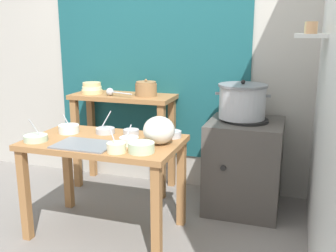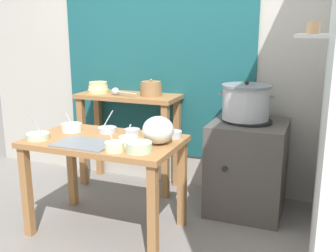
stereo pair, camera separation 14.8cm
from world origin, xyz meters
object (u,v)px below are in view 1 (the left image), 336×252
serving_tray (85,145)px  prep_bowl_0 (105,130)px  prep_bowl_1 (141,147)px  prep_bowl_7 (116,147)px  clay_pot (146,89)px  plastic_bag (159,130)px  back_shelf_table (123,118)px  ladle (111,92)px  prep_bowl_5 (129,141)px  steamer_pot (242,101)px  bowl_stack_enamel (92,88)px  prep_bowl_3 (69,128)px  prep_bowl_4 (36,138)px  prep_bowl_6 (172,134)px  prep_bowl_2 (131,132)px  stove_block (244,165)px  prep_table (105,154)px

serving_tray → prep_bowl_0: prep_bowl_0 is taller
prep_bowl_1 → prep_bowl_7: (-0.15, -0.05, -0.00)m
clay_pot → plastic_bag: 0.94m
back_shelf_table → serving_tray: 1.04m
ladle → prep_bowl_5: (0.54, -0.83, -0.19)m
prep_bowl_7 → steamer_pot: bearing=56.1°
bowl_stack_enamel → prep_bowl_7: bearing=-54.7°
bowl_stack_enamel → prep_bowl_0: bowl_stack_enamel is taller
clay_pot → prep_bowl_3: bearing=-113.6°
prep_bowl_4 → prep_bowl_6: size_ratio=1.29×
prep_bowl_7 → prep_bowl_2: bearing=100.3°
serving_tray → prep_bowl_4: 0.38m
prep_bowl_5 → prep_bowl_7: 0.18m
back_shelf_table → prep_bowl_3: back_shelf_table is taller
steamer_pot → prep_bowl_4: size_ratio=2.62×
prep_bowl_2 → prep_bowl_0: bearing=-178.9°
steamer_pot → prep_bowl_0: 1.13m
prep_bowl_3 → prep_bowl_7: 0.65m
steamer_pot → clay_pot: steamer_pot is taller
ladle → prep_bowl_7: 1.15m
plastic_bag → prep_bowl_2: bearing=152.2°
prep_bowl_1 → prep_bowl_4: bearing=179.6°
prep_bowl_1 → prep_bowl_6: (0.08, 0.40, -0.01)m
clay_pot → prep_bowl_6: (0.45, -0.64, -0.22)m
prep_bowl_1 → prep_bowl_4: prep_bowl_4 is taller
steamer_pot → bowl_stack_enamel: steamer_pot is taller
steamer_pot → prep_bowl_5: bearing=-129.1°
plastic_bag → prep_bowl_1: (-0.04, -0.21, -0.06)m
prep_bowl_5 → stove_block: bearing=48.5°
prep_bowl_0 → prep_bowl_2: size_ratio=1.43×
prep_bowl_0 → prep_bowl_2: bearing=1.1°
ladle → prep_bowl_6: (0.76, -0.56, -0.19)m
stove_block → prep_bowl_6: (-0.47, -0.51, 0.36)m
bowl_stack_enamel → plastic_bag: 1.25m
prep_table → back_shelf_table: bearing=105.6°
back_shelf_table → bowl_stack_enamel: size_ratio=4.98×
bowl_stack_enamel → prep_bowl_0: size_ratio=1.14×
bowl_stack_enamel → clay_pot: bearing=2.9°
stove_block → steamer_pot: steamer_pot is taller
steamer_pot → serving_tray: (-0.93, -0.92, -0.20)m
stove_block → clay_pot: (-0.92, 0.13, 0.58)m
prep_bowl_7 → prep_bowl_4: bearing=175.2°
bowl_stack_enamel → prep_bowl_4: size_ratio=1.13×
ladle → prep_bowl_2: ladle is taller
prep_table → clay_pot: (-0.01, 0.86, 0.36)m
serving_tray → prep_bowl_7: (0.27, -0.07, 0.03)m
prep_bowl_6 → back_shelf_table: bearing=137.0°
ladle → serving_tray: bearing=-74.7°
prep_table → prep_bowl_6: size_ratio=8.37×
ladle → serving_tray: (0.26, -0.94, -0.21)m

